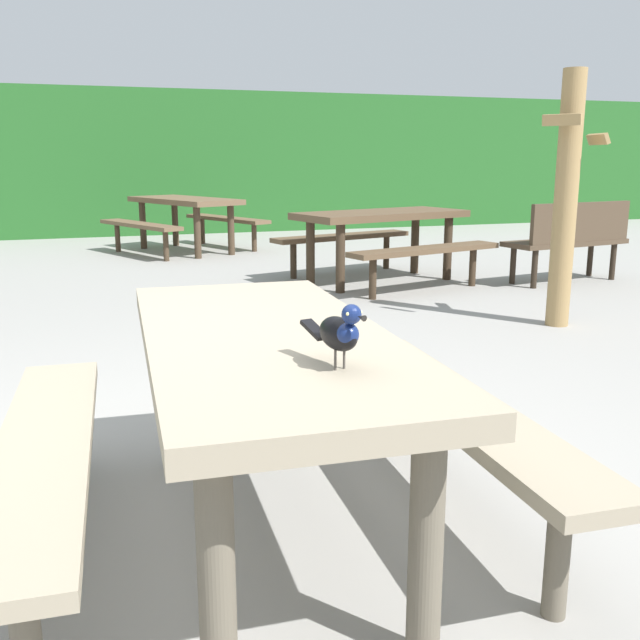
# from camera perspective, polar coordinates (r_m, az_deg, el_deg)

# --- Properties ---
(ground_plane) EXTENTS (60.00, 60.00, 0.00)m
(ground_plane) POSITION_cam_1_polar(r_m,az_deg,el_deg) (2.80, -12.24, -14.83)
(ground_plane) COLOR gray
(hedge_wall) EXTENTS (28.00, 1.52, 2.39)m
(hedge_wall) POSITION_cam_1_polar(r_m,az_deg,el_deg) (13.12, -18.06, 11.79)
(hedge_wall) COLOR #235B23
(hedge_wall) RESTS_ON ground
(picnic_table_foreground) EXTENTS (1.77, 1.84, 0.74)m
(picnic_table_foreground) POSITION_cam_1_polar(r_m,az_deg,el_deg) (2.38, -4.28, -5.16)
(picnic_table_foreground) COLOR gray
(picnic_table_foreground) RESTS_ON ground
(bird_grackle) EXTENTS (0.11, 0.28, 0.18)m
(bird_grackle) POSITION_cam_1_polar(r_m,az_deg,el_deg) (1.87, 1.64, -0.94)
(bird_grackle) COLOR black
(bird_grackle) RESTS_ON picnic_table_foreground
(picnic_table_mid_left) EXTENTS (2.23, 2.25, 0.74)m
(picnic_table_mid_left) POSITION_cam_1_polar(r_m,az_deg,el_deg) (10.17, -10.68, 8.47)
(picnic_table_mid_left) COLOR brown
(picnic_table_mid_left) RESTS_ON ground
(picnic_table_far_centre) EXTENTS (2.08, 2.06, 0.74)m
(picnic_table_far_centre) POSITION_cam_1_polar(r_m,az_deg,el_deg) (7.53, 4.87, 7.19)
(picnic_table_far_centre) COLOR brown
(picnic_table_far_centre) RESTS_ON ground
(stalk_post_right_side) EXTENTS (0.53, 0.34, 1.92)m
(stalk_post_right_side) POSITION_cam_1_polar(r_m,az_deg,el_deg) (5.80, 18.95, 9.02)
(stalk_post_right_side) COLOR #997A4C
(stalk_post_right_side) RESTS_ON ground
(park_bench_side) EXTENTS (1.45, 0.65, 0.84)m
(park_bench_side) POSITION_cam_1_polar(r_m,az_deg,el_deg) (7.92, 19.36, 6.32)
(park_bench_side) COLOR #473828
(park_bench_side) RESTS_ON ground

